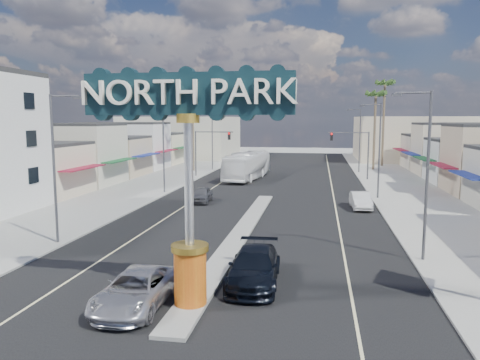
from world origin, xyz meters
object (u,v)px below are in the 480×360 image
(streetlight_l_far, at_px, (213,136))
(streetlight_r_mid, at_px, (378,146))
(gateway_sign, at_px, (188,161))
(streetlight_r_near, at_px, (424,167))
(city_bus, at_px, (247,166))
(traffic_signal_left, at_px, (209,144))
(streetlight_l_mid, at_px, (165,144))
(palm_left_far, at_px, (192,91))
(palm_right_mid, at_px, (376,98))
(traffic_signal_right, at_px, (353,146))
(car_parked_left, at_px, (202,195))
(suv_right, at_px, (254,267))
(streetlight_l_near, at_px, (56,161))
(car_parked_right, at_px, (361,200))
(streetlight_r_far, at_px, (359,137))
(palm_right_far, at_px, (385,88))
(suv_left, at_px, (136,290))

(streetlight_l_far, bearing_deg, streetlight_r_mid, -46.52)
(gateway_sign, xyz_separation_m, streetlight_r_near, (10.43, 8.02, -0.86))
(city_bus, bearing_deg, traffic_signal_left, 171.69)
(streetlight_l_mid, relative_size, palm_left_far, 0.69)
(palm_right_mid, bearing_deg, traffic_signal_right, -107.63)
(streetlight_r_near, bearing_deg, city_bus, 113.79)
(palm_left_far, relative_size, car_parked_left, 3.23)
(streetlight_r_near, distance_m, car_parked_left, 22.66)
(traffic_signal_left, height_order, suv_right, traffic_signal_left)
(traffic_signal_right, distance_m, streetlight_l_far, 21.20)
(streetlight_l_near, relative_size, streetlight_l_far, 1.00)
(streetlight_r_near, bearing_deg, streetlight_l_near, 180.00)
(car_parked_left, bearing_deg, car_parked_right, -6.34)
(traffic_signal_left, xyz_separation_m, traffic_signal_right, (18.37, 0.00, 0.00))
(palm_right_mid, bearing_deg, streetlight_l_mid, -132.03)
(streetlight_l_near, bearing_deg, traffic_signal_right, 60.01)
(gateway_sign, height_order, streetlight_r_far, gateway_sign)
(streetlight_l_near, bearing_deg, gateway_sign, -37.55)
(streetlight_r_mid, distance_m, palm_left_far, 31.47)
(streetlight_l_near, xyz_separation_m, palm_right_far, (25.43, 52.00, 7.32))
(streetlight_r_far, xyz_separation_m, car_parked_right, (-1.87, -27.28, -4.36))
(streetlight_l_mid, distance_m, streetlight_r_far, 30.32)
(streetlight_r_mid, distance_m, car_parked_left, 17.12)
(car_parked_right, bearing_deg, gateway_sign, -113.86)
(traffic_signal_right, xyz_separation_m, streetlight_l_mid, (-19.62, -13.99, 0.79))
(streetlight_l_mid, xyz_separation_m, car_parked_right, (18.99, -5.28, -4.36))
(streetlight_r_mid, bearing_deg, traffic_signal_left, 144.50)
(city_bus, bearing_deg, suv_right, -73.41)
(traffic_signal_left, relative_size, streetlight_r_near, 0.67)
(streetlight_r_near, distance_m, suv_left, 15.73)
(streetlight_r_mid, distance_m, palm_right_mid, 26.71)
(suv_right, bearing_deg, palm_right_mid, 75.89)
(streetlight_r_mid, bearing_deg, suv_left, -113.94)
(streetlight_l_far, xyz_separation_m, car_parked_right, (18.99, -27.28, -4.36))
(streetlight_r_mid, height_order, city_bus, streetlight_r_mid)
(suv_right, bearing_deg, palm_right_far, 75.20)
(streetlight_r_near, height_order, city_bus, streetlight_r_near)
(streetlight_r_near, bearing_deg, car_parked_right, 97.25)
(streetlight_r_near, bearing_deg, streetlight_r_mid, 90.00)
(traffic_signal_right, distance_m, streetlight_l_mid, 24.11)
(traffic_signal_left, height_order, traffic_signal_right, same)
(palm_right_mid, height_order, city_bus, palm_right_mid)
(traffic_signal_left, xyz_separation_m, palm_right_mid, (22.18, 12.01, 6.33))
(palm_right_mid, height_order, palm_right_far, palm_right_far)
(palm_left_far, bearing_deg, suv_right, -71.34)
(gateway_sign, distance_m, streetlight_r_near, 13.19)
(palm_right_mid, xyz_separation_m, palm_right_far, (2.00, 6.00, 1.78))
(traffic_signal_left, xyz_separation_m, streetlight_r_far, (19.62, 8.01, 0.79))
(palm_left_far, xyz_separation_m, palm_right_far, (28.00, 12.00, 0.89))
(palm_right_far, bearing_deg, streetlight_r_far, -114.55)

